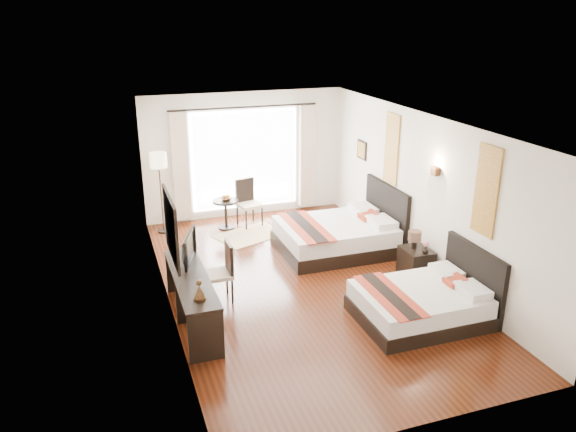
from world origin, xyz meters
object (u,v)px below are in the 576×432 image
object	(u,v)px
bed_far	(340,234)
window_chair	(249,212)
bed_near	(425,302)
nightstand	(416,263)
desk_chair	(219,283)
television	(185,248)
floor_lamp	(159,165)
fruit_bowl	(226,199)
vase	(425,252)
table_lamp	(415,237)
console_desk	(192,299)
side_table	(226,214)

from	to	relation	value
bed_far	window_chair	distance (m)	2.31
bed_near	nightstand	world-z (taller)	bed_near
desk_chair	window_chair	world-z (taller)	window_chair
television	floor_lamp	distance (m)	3.36
bed_near	television	world-z (taller)	television
fruit_bowl	vase	bearing A→B (deg)	-54.03
bed_far	floor_lamp	bearing A→B (deg)	146.38
table_lamp	desk_chair	xyz separation A→B (m)	(-3.40, 0.26, -0.45)
floor_lamp	table_lamp	bearing A→B (deg)	-42.91
nightstand	window_chair	distance (m)	4.04
desk_chair	fruit_bowl	bearing A→B (deg)	-104.74
table_lamp	floor_lamp	world-z (taller)	floor_lamp
bed_far	vase	size ratio (longest dim) A/B	17.09
bed_far	console_desk	bearing A→B (deg)	-150.79
console_desk	table_lamp	bearing A→B (deg)	4.05
console_desk	television	size ratio (longest dim) A/B	2.73
table_lamp	window_chair	bearing A→B (deg)	120.89
window_chair	desk_chair	bearing A→B (deg)	-37.29
vase	console_desk	bearing A→B (deg)	-179.71
bed_far	console_desk	size ratio (longest dim) A/B	1.00
bed_far	console_desk	distance (m)	3.66
console_desk	television	world-z (taller)	television
bed_near	floor_lamp	size ratio (longest dim) A/B	1.10
bed_far	desk_chair	xyz separation A→B (m)	(-2.67, -1.25, -0.02)
fruit_bowl	television	bearing A→B (deg)	-113.63
bed_near	desk_chair	world-z (taller)	bed_near
floor_lamp	bed_far	bearing A→B (deg)	-33.62
side_table	window_chair	distance (m)	0.53
television	floor_lamp	xyz separation A→B (m)	(0.03, 3.33, 0.47)
bed_near	nightstand	bearing A→B (deg)	64.18
bed_near	console_desk	distance (m)	3.50
bed_near	fruit_bowl	distance (m)	5.09
bed_far	bed_near	bearing A→B (deg)	-87.02
table_lamp	vase	world-z (taller)	table_lamp
floor_lamp	fruit_bowl	distance (m)	1.56
bed_near	table_lamp	world-z (taller)	bed_near
television	side_table	distance (m)	3.45
television	window_chair	size ratio (longest dim) A/B	0.80
bed_far	vase	bearing A→B (deg)	-65.81
fruit_bowl	window_chair	bearing A→B (deg)	6.50
window_chair	vase	bearing A→B (deg)	15.86
television	desk_chair	xyz separation A→B (m)	(0.51, -0.01, -0.69)
television	fruit_bowl	distance (m)	3.38
bed_near	vase	distance (m)	1.28
bed_far	vase	xyz separation A→B (m)	(0.79, -1.77, 0.24)
television	fruit_bowl	world-z (taller)	television
window_chair	console_desk	bearing A→B (deg)	-41.03
floor_lamp	fruit_bowl	size ratio (longest dim) A/B	7.44
side_table	floor_lamp	bearing A→B (deg)	170.32
table_lamp	side_table	xyz separation A→B (m)	(-2.57, 3.38, -0.43)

